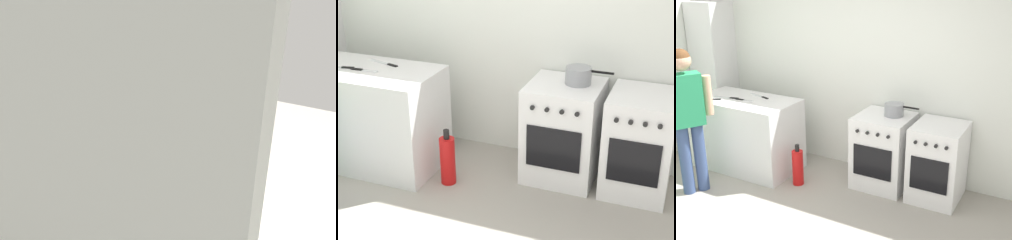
# 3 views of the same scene
# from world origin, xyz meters

# --- Properties ---
(back_wall) EXTENTS (6.00, 0.10, 2.60)m
(back_wall) POSITION_xyz_m (0.00, 1.95, 1.30)
(back_wall) COLOR silver
(back_wall) RESTS_ON ground
(counter_unit) EXTENTS (1.30, 0.70, 0.90)m
(counter_unit) POSITION_xyz_m (-1.35, 1.20, 0.45)
(counter_unit) COLOR silver
(counter_unit) RESTS_ON ground
(oven_left) EXTENTS (0.60, 0.62, 0.85)m
(oven_left) POSITION_xyz_m (0.35, 1.58, 0.43)
(oven_left) COLOR white
(oven_left) RESTS_ON ground
(oven_right) EXTENTS (0.53, 0.62, 0.85)m
(oven_right) POSITION_xyz_m (0.99, 1.58, 0.43)
(oven_right) COLOR white
(oven_right) RESTS_ON ground
(pot) EXTENTS (0.40, 0.22, 0.14)m
(pot) POSITION_xyz_m (0.44, 1.63, 0.92)
(pot) COLOR gray
(pot) RESTS_ON oven_left
(knife_bread) EXTENTS (0.34, 0.13, 0.01)m
(knife_bread) POSITION_xyz_m (-1.26, 1.38, 0.90)
(knife_bread) COLOR silver
(knife_bread) RESTS_ON counter_unit
(knife_utility) EXTENTS (0.25, 0.05, 0.01)m
(knife_utility) POSITION_xyz_m (-1.32, 1.16, 0.90)
(knife_utility) COLOR silver
(knife_utility) RESTS_ON counter_unit
(fire_extinguisher) EXTENTS (0.13, 0.13, 0.50)m
(fire_extinguisher) POSITION_xyz_m (-0.52, 1.10, 0.22)
(fire_extinguisher) COLOR red
(fire_extinguisher) RESTS_ON ground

